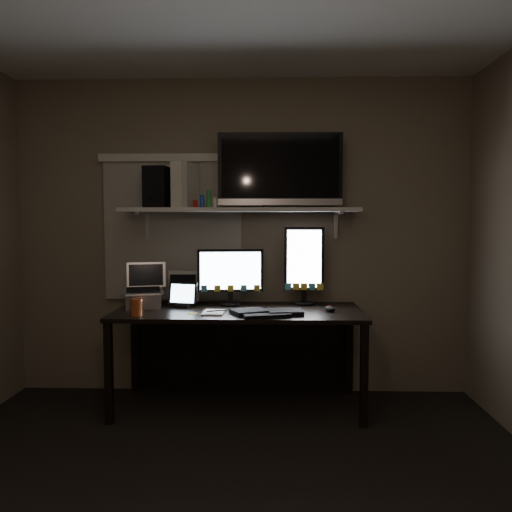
{
  "coord_description": "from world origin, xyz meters",
  "views": [
    {
      "loc": [
        0.23,
        -2.19,
        1.38
      ],
      "look_at": [
        0.13,
        1.25,
        1.14
      ],
      "focal_mm": 35.0,
      "sensor_mm": 36.0,
      "label": 1
    }
  ],
  "objects_px": {
    "keyboard": "(267,312)",
    "game_console": "(185,186)",
    "monitor_portrait": "(304,265)",
    "laptop": "(143,286)",
    "speaker": "(158,187)",
    "tablet": "(183,295)",
    "monitor_landscape": "(230,277)",
    "desk": "(240,330)",
    "cup": "(136,307)",
    "tv": "(280,171)",
    "mouse": "(330,309)"
  },
  "relations": [
    {
      "from": "keyboard",
      "to": "game_console",
      "type": "xyz_separation_m",
      "value": [
        -0.63,
        0.35,
        0.9
      ]
    },
    {
      "from": "monitor_portrait",
      "to": "laptop",
      "type": "xyz_separation_m",
      "value": [
        -1.21,
        -0.19,
        -0.14
      ]
    },
    {
      "from": "game_console",
      "to": "monitor_portrait",
      "type": "bearing_deg",
      "value": 22.9
    },
    {
      "from": "monitor_portrait",
      "to": "speaker",
      "type": "bearing_deg",
      "value": -176.06
    },
    {
      "from": "keyboard",
      "to": "tablet",
      "type": "height_order",
      "value": "tablet"
    },
    {
      "from": "keyboard",
      "to": "monitor_landscape",
      "type": "bearing_deg",
      "value": 113.59
    },
    {
      "from": "desk",
      "to": "game_console",
      "type": "xyz_separation_m",
      "value": [
        -0.42,
        0.07,
        1.1
      ]
    },
    {
      "from": "game_console",
      "to": "keyboard",
      "type": "bearing_deg",
      "value": -9.55
    },
    {
      "from": "monitor_portrait",
      "to": "game_console",
      "type": "xyz_separation_m",
      "value": [
        -0.91,
        -0.05,
        0.61
      ]
    },
    {
      "from": "monitor_portrait",
      "to": "cup",
      "type": "relative_size",
      "value": 5.25
    },
    {
      "from": "desk",
      "to": "monitor_landscape",
      "type": "distance_m",
      "value": 0.41
    },
    {
      "from": "tv",
      "to": "game_console",
      "type": "distance_m",
      "value": 0.73
    },
    {
      "from": "monitor_landscape",
      "to": "mouse",
      "type": "xyz_separation_m",
      "value": [
        0.74,
        -0.24,
        -0.2
      ]
    },
    {
      "from": "tv",
      "to": "speaker",
      "type": "relative_size",
      "value": 3.02
    },
    {
      "from": "monitor_landscape",
      "to": "cup",
      "type": "bearing_deg",
      "value": -150.9
    },
    {
      "from": "cup",
      "to": "game_console",
      "type": "xyz_separation_m",
      "value": [
        0.27,
        0.44,
        0.86
      ]
    },
    {
      "from": "cup",
      "to": "game_console",
      "type": "height_order",
      "value": "game_console"
    },
    {
      "from": "monitor_landscape",
      "to": "keyboard",
      "type": "bearing_deg",
      "value": -56.81
    },
    {
      "from": "desk",
      "to": "tablet",
      "type": "xyz_separation_m",
      "value": [
        -0.42,
        -0.05,
        0.27
      ]
    },
    {
      "from": "keyboard",
      "to": "tablet",
      "type": "bearing_deg",
      "value": 143.18
    },
    {
      "from": "monitor_landscape",
      "to": "tablet",
      "type": "height_order",
      "value": "monitor_landscape"
    },
    {
      "from": "keyboard",
      "to": "cup",
      "type": "relative_size",
      "value": 4.25
    },
    {
      "from": "tv",
      "to": "game_console",
      "type": "xyz_separation_m",
      "value": [
        -0.72,
        -0.06,
        -0.12
      ]
    },
    {
      "from": "tablet",
      "to": "cup",
      "type": "distance_m",
      "value": 0.43
    },
    {
      "from": "laptop",
      "to": "keyboard",
      "type": "bearing_deg",
      "value": -27.65
    },
    {
      "from": "monitor_portrait",
      "to": "mouse",
      "type": "bearing_deg",
      "value": -57.16
    },
    {
      "from": "laptop",
      "to": "monitor_portrait",
      "type": "bearing_deg",
      "value": -5.8
    },
    {
      "from": "mouse",
      "to": "laptop",
      "type": "xyz_separation_m",
      "value": [
        -1.38,
        0.1,
        0.14
      ]
    },
    {
      "from": "monitor_landscape",
      "to": "mouse",
      "type": "relative_size",
      "value": 4.71
    },
    {
      "from": "desk",
      "to": "monitor_landscape",
      "type": "relative_size",
      "value": 3.56
    },
    {
      "from": "laptop",
      "to": "tv",
      "type": "distance_m",
      "value": 1.36
    },
    {
      "from": "tablet",
      "to": "laptop",
      "type": "height_order",
      "value": "laptop"
    },
    {
      "from": "desk",
      "to": "game_console",
      "type": "height_order",
      "value": "game_console"
    },
    {
      "from": "keyboard",
      "to": "laptop",
      "type": "xyz_separation_m",
      "value": [
        -0.93,
        0.21,
        0.15
      ]
    },
    {
      "from": "cup",
      "to": "monitor_portrait",
      "type": "bearing_deg",
      "value": 22.69
    },
    {
      "from": "tv",
      "to": "speaker",
      "type": "height_order",
      "value": "tv"
    },
    {
      "from": "tv",
      "to": "keyboard",
      "type": "bearing_deg",
      "value": -103.41
    },
    {
      "from": "cup",
      "to": "tv",
      "type": "height_order",
      "value": "tv"
    },
    {
      "from": "mouse",
      "to": "tablet",
      "type": "height_order",
      "value": "tablet"
    },
    {
      "from": "tv",
      "to": "laptop",
      "type": "bearing_deg",
      "value": -169.67
    },
    {
      "from": "tablet",
      "to": "monitor_portrait",
      "type": "bearing_deg",
      "value": 21.2
    },
    {
      "from": "game_console",
      "to": "speaker",
      "type": "bearing_deg",
      "value": -168.36
    },
    {
      "from": "mouse",
      "to": "cup",
      "type": "height_order",
      "value": "cup"
    },
    {
      "from": "monitor_portrait",
      "to": "desk",
      "type": "bearing_deg",
      "value": -163.82
    },
    {
      "from": "cup",
      "to": "game_console",
      "type": "distance_m",
      "value": 1.01
    },
    {
      "from": "keyboard",
      "to": "laptop",
      "type": "bearing_deg",
      "value": 151.28
    },
    {
      "from": "tablet",
      "to": "game_console",
      "type": "distance_m",
      "value": 0.83
    },
    {
      "from": "keyboard",
      "to": "game_console",
      "type": "bearing_deg",
      "value": 134.72
    },
    {
      "from": "tv",
      "to": "speaker",
      "type": "xyz_separation_m",
      "value": [
        -0.94,
        -0.03,
        -0.13
      ]
    },
    {
      "from": "speaker",
      "to": "tablet",
      "type": "bearing_deg",
      "value": -27.39
    }
  ]
}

